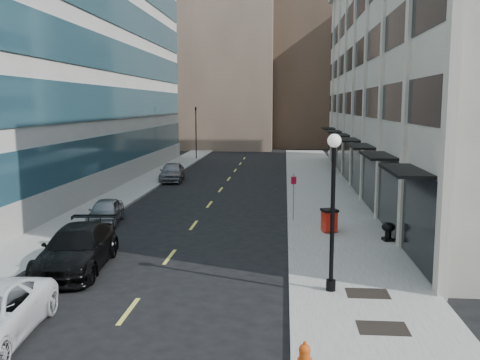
% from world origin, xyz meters
% --- Properties ---
extents(ground, '(160.00, 160.00, 0.00)m').
position_xyz_m(ground, '(0.00, 0.00, 0.00)').
color(ground, black).
rests_on(ground, ground).
extents(sidewalk_right, '(5.00, 80.00, 0.15)m').
position_xyz_m(sidewalk_right, '(7.50, 20.00, 0.07)').
color(sidewalk_right, gray).
rests_on(sidewalk_right, ground).
extents(sidewalk_left, '(3.00, 80.00, 0.15)m').
position_xyz_m(sidewalk_left, '(-6.50, 20.00, 0.07)').
color(sidewalk_left, gray).
rests_on(sidewalk_left, ground).
extents(building_right, '(15.30, 46.50, 18.25)m').
position_xyz_m(building_right, '(16.94, 26.99, 8.99)').
color(building_right, beige).
rests_on(building_right, ground).
extents(building_left, '(16.14, 46.00, 20.00)m').
position_xyz_m(building_left, '(-15.95, 27.00, 9.99)').
color(building_left, silver).
rests_on(building_left, ground).
extents(skyline_tan_near, '(14.00, 18.00, 28.00)m').
position_xyz_m(skyline_tan_near, '(-4.00, 68.00, 14.00)').
color(skyline_tan_near, '#8F745E').
rests_on(skyline_tan_near, ground).
extents(skyline_brown, '(12.00, 16.00, 34.00)m').
position_xyz_m(skyline_brown, '(8.00, 72.00, 17.00)').
color(skyline_brown, brown).
rests_on(skyline_brown, ground).
extents(skyline_tan_far, '(12.00, 14.00, 22.00)m').
position_xyz_m(skyline_tan_far, '(-14.00, 78.00, 11.00)').
color(skyline_tan_far, '#8F745E').
rests_on(skyline_tan_far, ground).
extents(skyline_stone, '(10.00, 14.00, 20.00)m').
position_xyz_m(skyline_stone, '(18.00, 66.00, 10.00)').
color(skyline_stone, beige).
rests_on(skyline_stone, ground).
extents(grate_mid, '(1.40, 1.00, 0.01)m').
position_xyz_m(grate_mid, '(7.60, 1.00, 0.15)').
color(grate_mid, black).
rests_on(grate_mid, sidewalk_right).
extents(grate_far, '(1.40, 1.00, 0.01)m').
position_xyz_m(grate_far, '(7.60, 3.80, 0.15)').
color(grate_far, black).
rests_on(grate_far, sidewalk_right).
extents(road_centerline, '(0.15, 68.20, 0.01)m').
position_xyz_m(road_centerline, '(0.00, 17.00, 0.01)').
color(road_centerline, '#D8CC4C').
rests_on(road_centerline, ground).
extents(traffic_signal, '(0.66, 0.66, 6.98)m').
position_xyz_m(traffic_signal, '(-5.50, 48.00, 5.72)').
color(traffic_signal, black).
rests_on(traffic_signal, ground).
extents(car_black_pickup, '(2.83, 5.92, 1.66)m').
position_xyz_m(car_black_pickup, '(-3.20, 6.00, 0.83)').
color(car_black_pickup, black).
rests_on(car_black_pickup, ground).
extents(car_silver_sedan, '(2.07, 4.09, 1.34)m').
position_xyz_m(car_silver_sedan, '(-4.80, 14.00, 0.67)').
color(car_silver_sedan, gray).
rests_on(car_silver_sedan, ground).
extents(car_grey_sedan, '(2.29, 4.80, 1.59)m').
position_xyz_m(car_grey_sedan, '(-4.58, 30.16, 0.79)').
color(car_grey_sedan, gray).
rests_on(car_grey_sedan, ground).
extents(trash_bin, '(0.90, 0.90, 1.15)m').
position_xyz_m(trash_bin, '(7.02, 12.44, 0.77)').
color(trash_bin, red).
rests_on(trash_bin, sidewalk_right).
extents(lamppost, '(0.45, 0.45, 5.42)m').
position_xyz_m(lamppost, '(6.40, 4.00, 3.33)').
color(lamppost, black).
rests_on(lamppost, sidewalk_right).
extents(sign_post, '(0.29, 0.14, 2.57)m').
position_xyz_m(sign_post, '(5.30, 14.99, 1.79)').
color(sign_post, slate).
rests_on(sign_post, sidewalk_right).
extents(urn_planter, '(0.62, 0.62, 0.86)m').
position_xyz_m(urn_planter, '(9.60, 10.97, 0.67)').
color(urn_planter, black).
rests_on(urn_planter, sidewalk_right).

